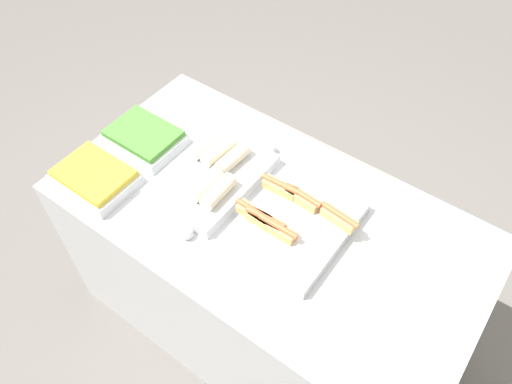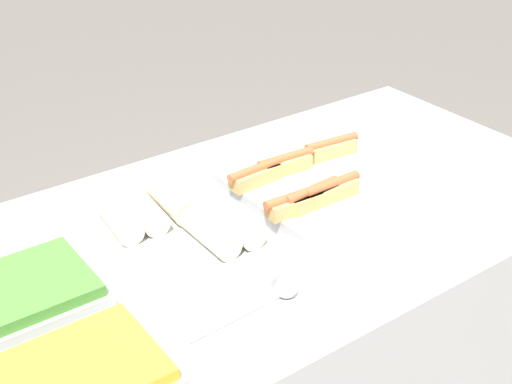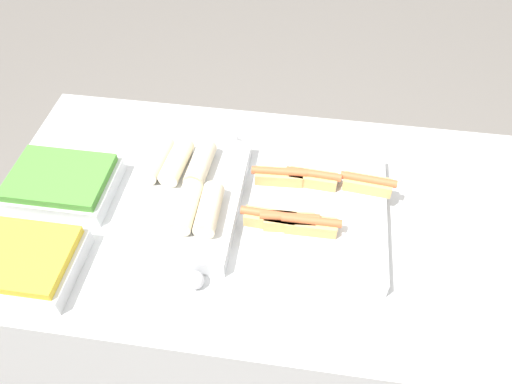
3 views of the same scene
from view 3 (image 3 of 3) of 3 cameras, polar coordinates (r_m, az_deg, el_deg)
The scene contains 8 objects.
ground_plane at distance 2.12m, azimuth 1.49°, elevation -17.20°, with size 12.00×12.00×0.00m, color slate.
counter at distance 1.74m, azimuth 1.77°, elevation -11.36°, with size 1.61×0.86×0.85m.
tray_hotdogs at distance 1.36m, azimuth 7.00°, elevation -2.07°, with size 0.40×0.45×0.10m.
tray_wraps at distance 1.40m, azimuth -8.24°, elevation -0.07°, with size 0.32×0.45×0.11m.
tray_side_front at distance 1.38m, azimuth -25.51°, elevation -7.12°, with size 0.30×0.22×0.07m.
tray_side_back at distance 1.52m, azimuth -21.34°, elevation 0.93°, with size 0.30×0.22×0.07m.
serving_spoon_near at distance 1.25m, azimuth -7.97°, elevation -9.90°, with size 0.25×0.05×0.05m.
serving_spoon_far at distance 1.57m, azimuth -3.57°, elevation 5.99°, with size 0.25×0.05×0.05m.
Camera 3 is at (0.08, -0.88, 1.92)m, focal length 35.00 mm.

